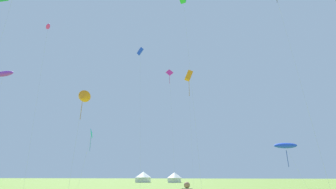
{
  "coord_description": "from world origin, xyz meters",
  "views": [
    {
      "loc": [
        6.14,
        -2.36,
        1.93
      ],
      "look_at": [
        0.0,
        32.0,
        13.89
      ],
      "focal_mm": 25.46,
      "sensor_mm": 36.0,
      "label": 1
    }
  ],
  "objects_px": {
    "kite_magenta_parafoil": "(48,27)",
    "kite_blue_parafoil": "(285,146)",
    "kite_cyan_diamond": "(91,135)",
    "kite_orange_delta": "(83,98)",
    "kite_magenta_diamond": "(170,75)",
    "kite_purple_parafoil": "(4,74)",
    "kite_blue_diamond": "(140,53)",
    "kite_orange_box": "(189,76)",
    "festival_tent_right": "(174,177)",
    "festival_tent_left": "(143,176)"
  },
  "relations": [
    {
      "from": "kite_blue_parafoil",
      "to": "kite_purple_parafoil",
      "type": "bearing_deg",
      "value": -162.45
    },
    {
      "from": "kite_blue_diamond",
      "to": "festival_tent_left",
      "type": "relative_size",
      "value": 5.43
    },
    {
      "from": "kite_blue_parafoil",
      "to": "kite_purple_parafoil",
      "type": "xyz_separation_m",
      "value": [
        -48.79,
        -15.43,
        11.64
      ]
    },
    {
      "from": "kite_blue_diamond",
      "to": "kite_magenta_parafoil",
      "type": "height_order",
      "value": "kite_magenta_parafoil"
    },
    {
      "from": "kite_blue_diamond",
      "to": "kite_purple_parafoil",
      "type": "height_order",
      "value": "kite_blue_diamond"
    },
    {
      "from": "kite_blue_diamond",
      "to": "kite_orange_delta",
      "type": "bearing_deg",
      "value": -103.85
    },
    {
      "from": "kite_cyan_diamond",
      "to": "kite_magenta_diamond",
      "type": "height_order",
      "value": "kite_magenta_diamond"
    },
    {
      "from": "kite_blue_diamond",
      "to": "kite_cyan_diamond",
      "type": "bearing_deg",
      "value": 179.77
    },
    {
      "from": "kite_blue_parafoil",
      "to": "kite_magenta_diamond",
      "type": "bearing_deg",
      "value": 154.45
    },
    {
      "from": "kite_orange_box",
      "to": "festival_tent_right",
      "type": "xyz_separation_m",
      "value": [
        -7.04,
        20.22,
        -24.75
      ]
    },
    {
      "from": "kite_magenta_parafoil",
      "to": "kite_cyan_diamond",
      "type": "distance_m",
      "value": 24.05
    },
    {
      "from": "festival_tent_left",
      "to": "kite_blue_parafoil",
      "type": "bearing_deg",
      "value": -39.07
    },
    {
      "from": "kite_blue_diamond",
      "to": "kite_orange_box",
      "type": "bearing_deg",
      "value": 61.8
    },
    {
      "from": "kite_cyan_diamond",
      "to": "kite_orange_delta",
      "type": "xyz_separation_m",
      "value": [
        5.47,
        -13.57,
        2.59
      ]
    },
    {
      "from": "kite_blue_diamond",
      "to": "kite_blue_parafoil",
      "type": "relative_size",
      "value": 3.36
    },
    {
      "from": "kite_orange_box",
      "to": "festival_tent_right",
      "type": "relative_size",
      "value": 6.13
    },
    {
      "from": "kite_blue_diamond",
      "to": "festival_tent_right",
      "type": "xyz_separation_m",
      "value": [
        1.32,
        35.81,
        -23.66
      ]
    },
    {
      "from": "kite_magenta_parafoil",
      "to": "kite_orange_delta",
      "type": "relative_size",
      "value": 2.44
    },
    {
      "from": "kite_magenta_parafoil",
      "to": "kite_orange_delta",
      "type": "height_order",
      "value": "kite_magenta_parafoil"
    },
    {
      "from": "kite_magenta_diamond",
      "to": "kite_cyan_diamond",
      "type": "bearing_deg",
      "value": -122.14
    },
    {
      "from": "kite_orange_box",
      "to": "kite_magenta_diamond",
      "type": "xyz_separation_m",
      "value": [
        -5.53,
        2.96,
        1.96
      ]
    },
    {
      "from": "kite_blue_diamond",
      "to": "kite_cyan_diamond",
      "type": "distance_m",
      "value": 18.39
    },
    {
      "from": "kite_magenta_parafoil",
      "to": "kite_blue_parafoil",
      "type": "relative_size",
      "value": 3.9
    },
    {
      "from": "kite_magenta_parafoil",
      "to": "kite_blue_parafoil",
      "type": "bearing_deg",
      "value": 14.38
    },
    {
      "from": "festival_tent_right",
      "to": "kite_purple_parafoil",
      "type": "bearing_deg",
      "value": -118.04
    },
    {
      "from": "kite_blue_diamond",
      "to": "festival_tent_right",
      "type": "height_order",
      "value": "kite_blue_diamond"
    },
    {
      "from": "kite_blue_parafoil",
      "to": "kite_magenta_diamond",
      "type": "height_order",
      "value": "kite_magenta_diamond"
    },
    {
      "from": "kite_magenta_parafoil",
      "to": "kite_blue_parafoil",
      "type": "height_order",
      "value": "kite_magenta_parafoil"
    },
    {
      "from": "kite_purple_parafoil",
      "to": "festival_tent_left",
      "type": "xyz_separation_m",
      "value": [
        13.52,
        44.07,
        -17.14
      ]
    },
    {
      "from": "kite_blue_parafoil",
      "to": "kite_orange_box",
      "type": "bearing_deg",
      "value": 155.27
    },
    {
      "from": "kite_magenta_parafoil",
      "to": "festival_tent_left",
      "type": "distance_m",
      "value": 50.5
    },
    {
      "from": "kite_cyan_diamond",
      "to": "kite_blue_diamond",
      "type": "bearing_deg",
      "value": -0.23
    },
    {
      "from": "kite_cyan_diamond",
      "to": "festival_tent_right",
      "type": "height_order",
      "value": "kite_cyan_diamond"
    },
    {
      "from": "kite_magenta_diamond",
      "to": "festival_tent_left",
      "type": "height_order",
      "value": "kite_magenta_diamond"
    },
    {
      "from": "kite_blue_diamond",
      "to": "kite_blue_parafoil",
      "type": "bearing_deg",
      "value": 15.08
    },
    {
      "from": "kite_magenta_parafoil",
      "to": "kite_magenta_diamond",
      "type": "relative_size",
      "value": 1.04
    },
    {
      "from": "kite_orange_box",
      "to": "kite_blue_parafoil",
      "type": "relative_size",
      "value": 3.48
    },
    {
      "from": "kite_orange_delta",
      "to": "kite_magenta_parafoil",
      "type": "bearing_deg",
      "value": 148.87
    },
    {
      "from": "kite_orange_delta",
      "to": "kite_purple_parafoil",
      "type": "relative_size",
      "value": 0.65
    },
    {
      "from": "kite_magenta_diamond",
      "to": "kite_purple_parafoil",
      "type": "xyz_separation_m",
      "value": [
        -24.99,
        -26.81,
        -9.43
      ]
    },
    {
      "from": "kite_orange_delta",
      "to": "festival_tent_left",
      "type": "relative_size",
      "value": 2.59
    },
    {
      "from": "kite_blue_parafoil",
      "to": "kite_orange_delta",
      "type": "height_order",
      "value": "kite_orange_delta"
    },
    {
      "from": "kite_blue_parafoil",
      "to": "kite_orange_delta",
      "type": "xyz_separation_m",
      "value": [
        -29.97,
        -20.71,
        4.46
      ]
    },
    {
      "from": "kite_blue_parafoil",
      "to": "festival_tent_left",
      "type": "height_order",
      "value": "kite_blue_parafoil"
    },
    {
      "from": "kite_purple_parafoil",
      "to": "festival_tent_right",
      "type": "xyz_separation_m",
      "value": [
        23.47,
        44.07,
        -17.28
      ]
    },
    {
      "from": "kite_magenta_parafoil",
      "to": "kite_orange_delta",
      "type": "xyz_separation_m",
      "value": [
        15.13,
        -9.14,
        -18.98
      ]
    },
    {
      "from": "kite_blue_diamond",
      "to": "kite_cyan_diamond",
      "type": "xyz_separation_m",
      "value": [
        -8.8,
        0.04,
        -16.15
      ]
    },
    {
      "from": "kite_orange_box",
      "to": "kite_cyan_diamond",
      "type": "bearing_deg",
      "value": -137.82
    },
    {
      "from": "kite_blue_parafoil",
      "to": "kite_magenta_diamond",
      "type": "distance_m",
      "value": 33.77
    },
    {
      "from": "kite_magenta_parafoil",
      "to": "kite_cyan_diamond",
      "type": "bearing_deg",
      "value": 24.6
    }
  ]
}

